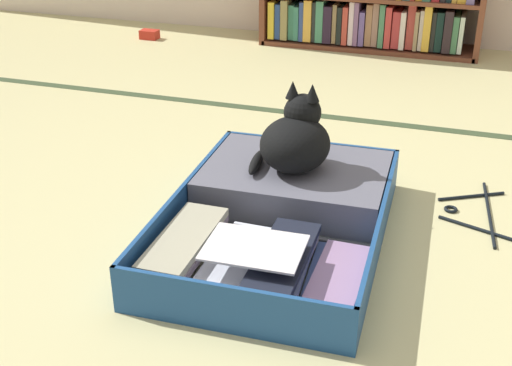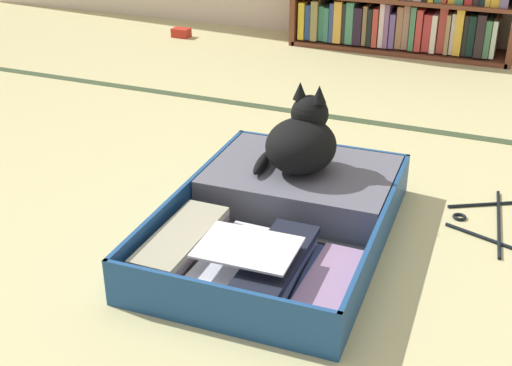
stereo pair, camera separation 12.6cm
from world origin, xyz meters
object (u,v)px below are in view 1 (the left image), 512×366
Objects in this scene: clothes_hanger at (476,212)px; open_suitcase at (281,211)px; small_red_pouch at (149,34)px; black_cat at (296,140)px.

open_suitcase is at bearing -153.85° from clothes_hanger.
small_red_pouch is (-1.85, 1.56, 0.02)m from clothes_hanger.
clothes_hanger is 2.42m from small_red_pouch.
open_suitcase is 8.80× the size of small_red_pouch.
open_suitcase is 2.24m from small_red_pouch.
small_red_pouch is (-1.32, 1.82, -0.03)m from open_suitcase.
black_cat reaches higher than open_suitcase.
small_red_pouch reaches higher than clothes_hanger.
open_suitcase reaches higher than clothes_hanger.
open_suitcase is at bearing -54.11° from small_red_pouch.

